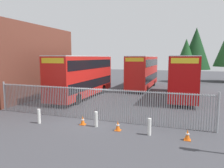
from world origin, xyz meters
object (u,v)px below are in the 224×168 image
at_px(double_decker_bus_behind_fence_right, 143,71).
at_px(bollard_near_right, 149,127).
at_px(double_decker_bus_near_gate, 83,75).
at_px(bollard_center_front, 96,119).
at_px(traffic_cone_by_gate, 187,135).
at_px(bollard_near_left, 39,116).
at_px(traffic_cone_mid_forecourt, 118,126).
at_px(double_decker_bus_behind_fence_left, 184,75).
at_px(traffic_cone_near_kerb, 83,120).

bearing_deg(double_decker_bus_behind_fence_right, bollard_near_right, -78.07).
xyz_separation_m(double_decker_bus_near_gate, bollard_center_front, (5.21, -8.55, -1.95)).
bearing_deg(double_decker_bus_near_gate, traffic_cone_by_gate, -40.51).
height_order(bollard_near_left, traffic_cone_mid_forecourt, bollard_near_left).
height_order(double_decker_bus_near_gate, bollard_near_right, double_decker_bus_near_gate).
distance_m(bollard_near_right, traffic_cone_mid_forecourt, 1.87).
relative_size(double_decker_bus_behind_fence_right, bollard_near_right, 11.38).
bearing_deg(traffic_cone_mid_forecourt, bollard_near_right, -4.23).
distance_m(bollard_center_front, traffic_cone_by_gate, 5.34).
bearing_deg(bollard_near_right, bollard_center_front, 173.88).
bearing_deg(bollard_center_front, double_decker_bus_near_gate, 121.32).
distance_m(double_decker_bus_behind_fence_left, traffic_cone_near_kerb, 13.29).
height_order(bollard_center_front, traffic_cone_mid_forecourt, bollard_center_front).
relative_size(bollard_center_front, traffic_cone_by_gate, 1.61).
xyz_separation_m(double_decker_bus_behind_fence_left, bollard_center_front, (-5.00, -11.76, -1.95)).
bearing_deg(bollard_near_right, double_decker_bus_near_gate, 133.78).
bearing_deg(traffic_cone_by_gate, bollard_center_front, 175.32).
bearing_deg(double_decker_bus_near_gate, double_decker_bus_behind_fence_left, 17.46).
bearing_deg(double_decker_bus_behind_fence_left, traffic_cone_near_kerb, -117.05).
relative_size(double_decker_bus_behind_fence_right, traffic_cone_by_gate, 18.32).
bearing_deg(traffic_cone_near_kerb, traffic_cone_mid_forecourt, -7.08).
bearing_deg(double_decker_bus_near_gate, double_decker_bus_behind_fence_right, 61.68).
height_order(double_decker_bus_behind_fence_right, bollard_near_right, double_decker_bus_behind_fence_right).
distance_m(traffic_cone_by_gate, traffic_cone_mid_forecourt, 3.85).
bearing_deg(bollard_near_left, double_decker_bus_near_gate, 98.88).
height_order(traffic_cone_by_gate, traffic_cone_near_kerb, same).
bearing_deg(bollard_near_right, bollard_near_left, -178.19).
height_order(double_decker_bus_near_gate, traffic_cone_mid_forecourt, double_decker_bus_near_gate).
distance_m(double_decker_bus_behind_fence_right, traffic_cone_by_gate, 18.88).
bearing_deg(traffic_cone_mid_forecourt, bollard_center_front, 171.52).
bearing_deg(double_decker_bus_behind_fence_right, traffic_cone_mid_forecourt, -83.86).
bearing_deg(bollard_center_front, traffic_cone_mid_forecourt, -8.48).
bearing_deg(double_decker_bus_near_gate, traffic_cone_mid_forecourt, -52.72).
bearing_deg(bollard_near_right, double_decker_bus_behind_fence_right, 101.93).
relative_size(bollard_near_right, traffic_cone_near_kerb, 1.61).
relative_size(bollard_near_left, traffic_cone_by_gate, 1.61).
height_order(double_decker_bus_near_gate, bollard_near_left, double_decker_bus_near_gate).
bearing_deg(bollard_near_left, bollard_center_front, 8.77).
height_order(bollard_center_front, traffic_cone_by_gate, bollard_center_front).
relative_size(double_decker_bus_near_gate, bollard_center_front, 11.38).
bearing_deg(bollard_near_right, traffic_cone_mid_forecourt, 175.77).
xyz_separation_m(double_decker_bus_behind_fence_right, bollard_near_right, (3.76, -17.79, -1.95)).
distance_m(bollard_near_left, traffic_cone_mid_forecourt, 5.27).
distance_m(double_decker_bus_behind_fence_right, traffic_cone_mid_forecourt, 17.88).
xyz_separation_m(traffic_cone_by_gate, traffic_cone_near_kerb, (-6.28, 0.52, 0.00)).
relative_size(double_decker_bus_near_gate, bollard_near_right, 11.38).
bearing_deg(bollard_near_right, traffic_cone_near_kerb, 174.15).
bearing_deg(traffic_cone_by_gate, bollard_near_left, -179.07).
distance_m(double_decker_bus_behind_fence_left, bollard_near_right, 12.39).
distance_m(double_decker_bus_behind_fence_left, bollard_near_left, 15.27).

